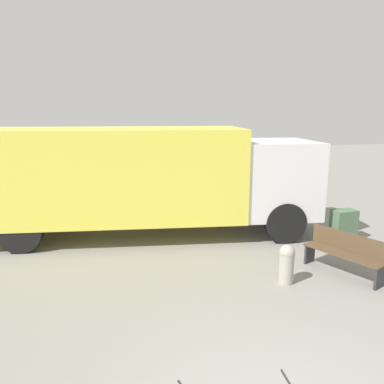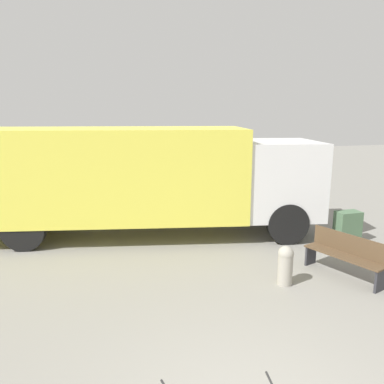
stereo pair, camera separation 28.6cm
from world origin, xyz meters
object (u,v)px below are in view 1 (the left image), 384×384
at_px(delivery_truck, 139,175).
at_px(bollard_near_bench, 287,262).
at_px(park_bench, 345,252).
at_px(utility_box, 344,225).

relative_size(delivery_truck, bollard_near_bench, 12.12).
bearing_deg(bollard_near_bench, park_bench, 1.02).
bearing_deg(delivery_truck, utility_box, -10.31).
bearing_deg(park_bench, utility_box, -58.25).
distance_m(bollard_near_bench, utility_box, 3.47).
height_order(delivery_truck, park_bench, delivery_truck).
bearing_deg(utility_box, delivery_truck, 158.72).
relative_size(bollard_near_bench, utility_box, 0.98).
relative_size(delivery_truck, utility_box, 11.88).
xyz_separation_m(bollard_near_bench, utility_box, (2.91, 1.89, -0.03)).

